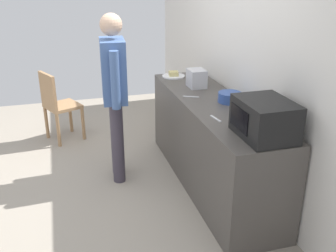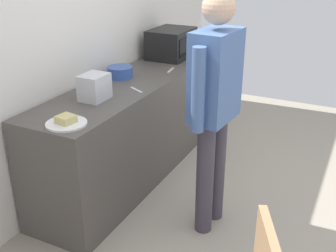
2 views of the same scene
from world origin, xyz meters
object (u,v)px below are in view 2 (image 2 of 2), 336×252
toaster (94,87)px  spoon_utensil (136,90)px  sandwich_plate (66,122)px  salad_bowl (120,72)px  microwave (171,43)px  person_standing (214,99)px  fork_utensil (171,70)px

toaster → spoon_utensil: bearing=-28.4°
sandwich_plate → salad_bowl: bearing=13.5°
spoon_utensil → salad_bowl: bearing=51.4°
microwave → person_standing: 1.65m
microwave → salad_bowl: (-0.86, 0.10, -0.10)m
sandwich_plate → spoon_utensil: (0.82, -0.06, -0.01)m
fork_utensil → spoon_utensil: bearing=-179.6°
microwave → spoon_utensil: size_ratio=2.94×
microwave → toaster: 1.44m
person_standing → toaster: bearing=97.2°
salad_bowl → spoon_utensil: bearing=-128.6°
fork_utensil → person_standing: size_ratio=0.10×
toaster → spoon_utensil: (0.33, -0.18, -0.10)m
sandwich_plate → fork_utensil: 1.48m
sandwich_plate → toaster: size_ratio=1.26×
salad_bowl → fork_utensil: size_ratio=1.36×
spoon_utensil → person_standing: (-0.21, -0.76, 0.11)m
sandwich_plate → salad_bowl: size_ratio=1.21×
toaster → person_standing: (0.12, -0.94, 0.01)m
toaster → person_standing: bearing=-82.8°
fork_utensil → person_standing: bearing=-138.5°
microwave → toaster: size_ratio=2.27×
sandwich_plate → spoon_utensil: 0.83m
fork_utensil → spoon_utensil: 0.66m
spoon_utensil → person_standing: 0.80m
toaster → salad_bowl: bearing=13.6°
fork_utensil → person_standing: (-0.86, -0.77, 0.11)m
sandwich_plate → toaster: 0.52m
sandwich_plate → spoon_utensil: size_ratio=1.64×
sandwich_plate → fork_utensil: size_ratio=1.64×
microwave → fork_utensil: 0.53m
sandwich_plate → person_standing: 1.03m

